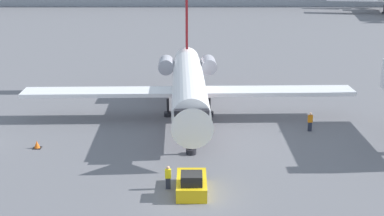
# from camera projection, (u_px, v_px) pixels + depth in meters

# --- Properties ---
(ground_plane) EXTENTS (600.00, 600.00, 0.00)m
(ground_plane) POSITION_uv_depth(u_px,v_px,m) (192.00, 197.00, 34.33)
(ground_plane) COLOR slate
(airplane_main) EXTENTS (30.56, 24.14, 10.73)m
(airplane_main) POSITION_uv_depth(u_px,v_px,m) (188.00, 84.00, 49.10)
(airplane_main) COLOR white
(airplane_main) RESTS_ON ground
(pushback_tug) EXTENTS (1.96, 3.69, 1.61)m
(pushback_tug) POSITION_uv_depth(u_px,v_px,m) (191.00, 184.00, 34.90)
(pushback_tug) COLOR yellow
(pushback_tug) RESTS_ON ground
(worker_near_tug) EXTENTS (0.40, 0.24, 1.62)m
(worker_near_tug) POSITION_uv_depth(u_px,v_px,m) (168.00, 177.00, 35.27)
(worker_near_tug) COLOR #232838
(worker_near_tug) RESTS_ON ground
(worker_by_wing) EXTENTS (0.40, 0.24, 1.69)m
(worker_by_wing) POSITION_uv_depth(u_px,v_px,m) (310.00, 121.00, 46.31)
(worker_by_wing) COLOR #232838
(worker_by_wing) RESTS_ON ground
(traffic_cone_left) EXTENTS (0.64, 0.64, 0.63)m
(traffic_cone_left) POSITION_uv_depth(u_px,v_px,m) (37.00, 145.00, 42.51)
(traffic_cone_left) COLOR black
(traffic_cone_left) RESTS_ON ground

